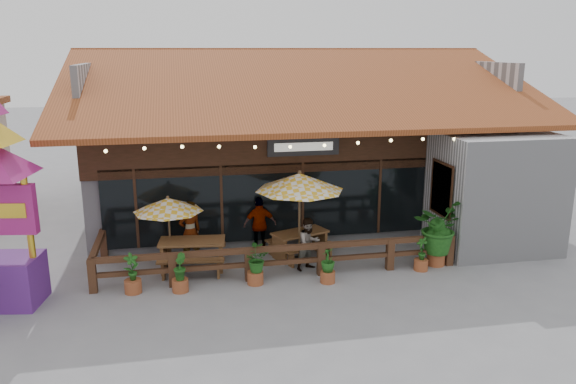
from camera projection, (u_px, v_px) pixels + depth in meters
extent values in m
plane|color=gray|center=(333.00, 267.00, 16.06)|extent=(100.00, 100.00, 0.00)
cube|color=#BABBC0|center=(287.00, 154.00, 22.22)|extent=(14.00, 10.00, 4.00)
cube|color=#3D2013|center=(270.00, 147.00, 16.81)|extent=(11.00, 0.16, 1.60)
cube|color=black|center=(271.00, 202.00, 17.21)|extent=(10.00, 0.12, 2.40)
cube|color=#FFB272|center=(269.00, 200.00, 17.40)|extent=(9.80, 0.05, 2.20)
cube|color=#BABBC0|center=(494.00, 192.00, 17.21)|extent=(3.50, 2.70, 3.60)
cube|color=red|center=(442.00, 189.00, 16.68)|extent=(0.06, 1.20, 1.50)
cube|color=#3D2013|center=(441.00, 189.00, 16.68)|extent=(0.04, 1.34, 1.64)
cube|color=#964822|center=(307.00, 85.00, 18.17)|extent=(15.50, 7.05, 2.37)
cube|color=#964822|center=(272.00, 76.00, 24.83)|extent=(15.50, 7.05, 2.37)
cube|color=#964822|center=(287.00, 50.00, 21.22)|extent=(15.50, 0.30, 0.12)
cube|color=#BABBC0|center=(97.00, 87.00, 20.24)|extent=(0.20, 9.00, 1.80)
cube|color=#BABBC0|center=(455.00, 83.00, 22.86)|extent=(0.20, 9.00, 1.80)
cube|color=black|center=(303.00, 146.00, 16.88)|extent=(2.20, 0.10, 0.55)
cube|color=silver|center=(304.00, 147.00, 16.83)|extent=(1.80, 0.02, 0.25)
cube|color=#3D2013|center=(136.00, 209.00, 16.43)|extent=(0.08, 0.08, 2.40)
cube|color=#3D2013|center=(222.00, 205.00, 16.90)|extent=(0.08, 0.08, 2.40)
cube|color=#3D2013|center=(303.00, 200.00, 17.36)|extent=(0.08, 0.08, 2.40)
cube|color=#3D2013|center=(379.00, 196.00, 17.83)|extent=(0.08, 0.08, 2.40)
sphere|color=#E3CF7D|center=(106.00, 151.00, 14.14)|extent=(0.09, 0.09, 0.09)
sphere|color=#E3CF7D|center=(144.00, 148.00, 14.30)|extent=(0.09, 0.09, 0.09)
sphere|color=#E3CF7D|center=(182.00, 147.00, 14.48)|extent=(0.09, 0.09, 0.09)
sphere|color=#E3CF7D|center=(219.00, 147.00, 14.66)|extent=(0.09, 0.09, 0.09)
sphere|color=#E3CF7D|center=(255.00, 147.00, 14.85)|extent=(0.09, 0.09, 0.09)
sphere|color=#E3CF7D|center=(290.00, 147.00, 15.03)|extent=(0.09, 0.09, 0.09)
sphere|color=#E3CF7D|center=(324.00, 145.00, 15.21)|extent=(0.09, 0.09, 0.09)
sphere|color=#E3CF7D|center=(358.00, 143.00, 15.38)|extent=(0.09, 0.09, 0.09)
sphere|color=#E3CF7D|center=(391.00, 140.00, 15.54)|extent=(0.09, 0.09, 0.09)
sphere|color=#E3CF7D|center=(423.00, 139.00, 15.72)|extent=(0.09, 0.09, 0.09)
sphere|color=#E3CF7D|center=(454.00, 139.00, 15.90)|extent=(0.09, 0.09, 0.09)
cube|color=#4C2A1B|center=(92.00, 276.00, 14.26)|extent=(0.20, 0.20, 0.90)
cube|color=#4C2A1B|center=(172.00, 270.00, 14.63)|extent=(0.20, 0.20, 0.90)
cube|color=#4C2A1B|center=(249.00, 265.00, 15.01)|extent=(0.20, 0.20, 0.90)
cube|color=#4C2A1B|center=(321.00, 259.00, 15.38)|extent=(0.20, 0.20, 0.90)
cube|color=#4C2A1B|center=(390.00, 254.00, 15.75)|extent=(0.20, 0.20, 0.90)
cube|color=#4C2A1B|center=(449.00, 250.00, 16.09)|extent=(0.20, 0.20, 0.90)
cube|color=#4C2A1B|center=(282.00, 248.00, 15.07)|extent=(9.80, 0.16, 0.14)
cube|color=#4C2A1B|center=(282.00, 262.00, 15.17)|extent=(9.80, 0.12, 0.12)
cube|color=#4C2A1B|center=(97.00, 245.00, 15.35)|extent=(0.16, 2.50, 0.14)
cube|color=#4C2A1B|center=(104.00, 245.00, 16.54)|extent=(0.20, 0.20, 0.90)
cylinder|color=brown|center=(170.00, 234.00, 15.85)|extent=(0.05, 0.05, 1.97)
cone|color=yellow|center=(168.00, 205.00, 15.64)|extent=(2.20, 2.20, 0.38)
sphere|color=brown|center=(168.00, 197.00, 15.58)|extent=(0.09, 0.09, 0.09)
cylinder|color=black|center=(171.00, 265.00, 16.09)|extent=(0.38, 0.38, 0.05)
cylinder|color=brown|center=(299.00, 219.00, 16.20)|extent=(0.07, 0.07, 2.56)
cone|color=yellow|center=(300.00, 182.00, 15.92)|extent=(2.60, 2.60, 0.50)
sphere|color=brown|center=(300.00, 172.00, 15.85)|extent=(0.11, 0.11, 0.11)
cylinder|color=black|center=(299.00, 260.00, 16.51)|extent=(0.49, 0.49, 0.07)
cube|color=brown|center=(192.00, 241.00, 15.65)|extent=(1.90, 1.05, 0.07)
cube|color=brown|center=(164.00, 256.00, 15.69)|extent=(0.18, 0.80, 0.84)
cube|color=brown|center=(221.00, 255.00, 15.82)|extent=(0.18, 0.80, 0.84)
cube|color=brown|center=(191.00, 261.00, 15.13)|extent=(1.84, 0.52, 0.06)
cube|color=brown|center=(194.00, 245.00, 16.34)|extent=(1.84, 0.52, 0.06)
cube|color=brown|center=(300.00, 233.00, 16.66)|extent=(1.79, 1.30, 0.06)
cube|color=brown|center=(280.00, 249.00, 16.39)|extent=(0.33, 0.69, 0.75)
cube|color=brown|center=(319.00, 240.00, 17.12)|extent=(0.33, 0.69, 0.75)
cube|color=brown|center=(310.00, 248.00, 16.28)|extent=(1.62, 0.85, 0.05)
cube|color=brown|center=(290.00, 237.00, 17.20)|extent=(1.62, 0.85, 0.05)
cube|color=#5B227E|center=(6.00, 281.00, 13.58)|extent=(1.77, 1.44, 1.20)
cylinder|color=yellow|center=(30.00, 216.00, 13.32)|extent=(0.16, 0.16, 2.00)
cylinder|color=brown|center=(436.00, 258.00, 16.16)|extent=(0.52, 0.52, 0.38)
imported|color=#225D1A|center=(438.00, 226.00, 15.92)|extent=(1.86, 1.86, 1.57)
sphere|color=#225D1A|center=(443.00, 237.00, 15.93)|extent=(0.52, 0.52, 0.52)
sphere|color=#225D1A|center=(432.00, 229.00, 16.05)|extent=(0.45, 0.45, 0.45)
imported|color=#3D2013|center=(190.00, 231.00, 16.30)|extent=(0.77, 0.64, 1.82)
imported|color=#3D2013|center=(309.00, 244.00, 15.70)|extent=(0.91, 0.84, 1.51)
imported|color=#3D2013|center=(260.00, 225.00, 17.10)|extent=(1.00, 0.42, 1.71)
cylinder|color=brown|center=(133.00, 286.00, 14.31)|extent=(0.43, 0.43, 0.35)
imported|color=#225D1A|center=(132.00, 267.00, 14.18)|extent=(0.45, 0.40, 0.72)
cylinder|color=brown|center=(180.00, 285.00, 14.38)|extent=(0.42, 0.42, 0.33)
imported|color=#225D1A|center=(179.00, 267.00, 14.26)|extent=(0.34, 0.40, 0.69)
cylinder|color=brown|center=(255.00, 278.00, 14.85)|extent=(0.43, 0.43, 0.34)
imported|color=#225D1A|center=(255.00, 259.00, 14.72)|extent=(0.84, 0.84, 0.71)
cylinder|color=brown|center=(328.00, 277.00, 14.94)|extent=(0.40, 0.40, 0.32)
imported|color=#225D1A|center=(328.00, 260.00, 14.82)|extent=(0.52, 0.52, 0.66)
cylinder|color=brown|center=(421.00, 265.00, 15.77)|extent=(0.40, 0.40, 0.32)
imported|color=#225D1A|center=(422.00, 248.00, 15.65)|extent=(0.31, 0.39, 0.65)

